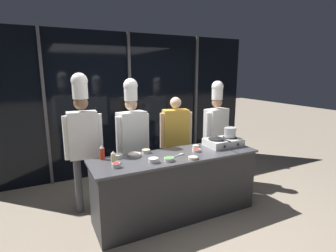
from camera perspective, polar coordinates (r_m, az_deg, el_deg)
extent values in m
plane|color=gray|center=(3.93, 1.72, -18.61)|extent=(24.00, 24.00, 0.00)
cube|color=black|center=(5.22, -8.37, 4.71)|extent=(5.33, 0.04, 2.70)
cube|color=#47474C|center=(4.92, -25.16, 3.26)|extent=(0.05, 0.05, 2.70)
cube|color=#47474C|center=(5.17, -8.21, 4.66)|extent=(0.05, 0.05, 2.70)
cube|color=#47474C|center=(5.82, 6.09, 5.52)|extent=(0.05, 0.05, 2.70)
cube|color=#2D2D30|center=(3.73, 1.76, -12.95)|extent=(2.23, 0.65, 0.85)
cube|color=#47474C|center=(3.57, 1.80, -6.50)|extent=(2.30, 0.69, 0.03)
cube|color=silver|center=(4.04, 11.93, -3.49)|extent=(0.53, 0.36, 0.11)
cylinder|color=black|center=(3.95, 10.57, -2.86)|extent=(0.21, 0.21, 0.01)
cylinder|color=black|center=(3.82, 12.24, -4.39)|extent=(0.03, 0.01, 0.03)
cylinder|color=black|center=(4.10, 13.31, -2.44)|extent=(0.21, 0.21, 0.01)
cylinder|color=black|center=(3.98, 15.01, -3.89)|extent=(0.03, 0.01, 0.03)
cylinder|color=#232326|center=(3.95, 10.57, -2.72)|extent=(0.24, 0.24, 0.01)
cone|color=#232326|center=(3.94, 10.59, -2.46)|extent=(0.25, 0.25, 0.05)
cylinder|color=black|center=(3.78, 12.56, -3.04)|extent=(0.02, 0.19, 0.02)
cylinder|color=#B7BABF|center=(4.08, 13.36, -1.37)|extent=(0.17, 0.17, 0.15)
torus|color=#B7BABF|center=(4.06, 13.41, -0.38)|extent=(0.18, 0.18, 0.01)
torus|color=#B7BABF|center=(4.01, 12.32, -0.88)|extent=(0.01, 0.05, 0.05)
torus|color=#B7BABF|center=(4.13, 14.44, -0.60)|extent=(0.01, 0.05, 0.05)
cylinder|color=beige|center=(3.31, -11.81, -6.87)|extent=(0.06, 0.06, 0.12)
cone|color=white|center=(3.29, -11.87, -5.60)|extent=(0.05, 0.05, 0.03)
cylinder|color=red|center=(3.46, -14.13, -5.88)|extent=(0.06, 0.06, 0.15)
cone|color=white|center=(3.43, -14.22, -4.34)|extent=(0.05, 0.05, 0.04)
cylinder|color=silver|center=(3.31, 0.19, -7.30)|extent=(0.12, 0.12, 0.04)
torus|color=silver|center=(3.30, 0.19, -6.94)|extent=(0.13, 0.13, 0.01)
cylinder|color=#4C9E47|center=(3.31, 0.19, -7.10)|extent=(0.10, 0.10, 0.02)
cylinder|color=silver|center=(3.53, -7.33, -6.27)|extent=(0.17, 0.17, 0.03)
torus|color=silver|center=(3.52, -7.34, -6.02)|extent=(0.17, 0.17, 0.01)
cylinder|color=beige|center=(3.52, -7.34, -6.13)|extent=(0.14, 0.14, 0.02)
cylinder|color=silver|center=(3.27, -3.19, -7.48)|extent=(0.13, 0.13, 0.05)
torus|color=silver|center=(3.26, -3.20, -7.04)|extent=(0.13, 0.13, 0.01)
cylinder|color=silver|center=(3.26, -3.20, -7.25)|extent=(0.10, 0.10, 0.03)
cylinder|color=silver|center=(3.64, -4.82, -5.52)|extent=(0.11, 0.11, 0.05)
torus|color=silver|center=(3.63, -4.82, -5.16)|extent=(0.12, 0.12, 0.01)
cylinder|color=#E0C689|center=(3.63, -4.82, -5.33)|extent=(0.09, 0.09, 0.03)
cylinder|color=silver|center=(3.71, 6.20, -5.30)|extent=(0.12, 0.12, 0.03)
torus|color=silver|center=(3.71, 6.20, -5.07)|extent=(0.12, 0.12, 0.01)
cylinder|color=#B22D1E|center=(3.71, 6.20, -5.17)|extent=(0.10, 0.10, 0.02)
cylinder|color=silver|center=(3.89, 6.04, -4.47)|extent=(0.09, 0.09, 0.04)
torus|color=silver|center=(3.88, 6.04, -4.21)|extent=(0.09, 0.09, 0.01)
cylinder|color=silver|center=(3.88, 6.04, -4.32)|extent=(0.08, 0.08, 0.02)
cylinder|color=silver|center=(3.16, -11.22, -8.40)|extent=(0.10, 0.10, 0.05)
torus|color=silver|center=(3.15, -11.23, -7.96)|extent=(0.10, 0.10, 0.01)
cylinder|color=red|center=(3.16, -11.23, -8.17)|extent=(0.08, 0.08, 0.03)
cylinder|color=silver|center=(3.40, 5.45, -6.92)|extent=(0.12, 0.12, 0.03)
torus|color=silver|center=(3.40, 5.45, -6.68)|extent=(0.12, 0.12, 0.01)
cylinder|color=#EAA893|center=(3.40, 5.45, -6.78)|extent=(0.10, 0.10, 0.02)
cylinder|color=silver|center=(3.49, -10.80, -6.46)|extent=(0.13, 0.13, 0.05)
torus|color=silver|center=(3.48, -10.81, -6.09)|extent=(0.13, 0.13, 0.01)
cylinder|color=silver|center=(3.49, -10.81, -6.26)|extent=(0.10, 0.10, 0.03)
cube|color=#B2B5BA|center=(3.48, 1.55, -6.64)|extent=(0.17, 0.08, 0.01)
ellipsoid|color=#B2B5BA|center=(3.57, 2.97, -6.09)|extent=(0.10, 0.08, 0.02)
cylinder|color=#4C4C51|center=(4.03, -15.77, -11.85)|extent=(0.10, 0.10, 0.81)
cylinder|color=#4C4C51|center=(4.01, -18.89, -12.16)|extent=(0.10, 0.10, 0.81)
cube|color=white|center=(3.79, -18.01, -1.87)|extent=(0.40, 0.22, 0.65)
cylinder|color=white|center=(3.78, -14.64, -1.88)|extent=(0.08, 0.08, 0.60)
cylinder|color=white|center=(3.75, -21.28, -2.46)|extent=(0.08, 0.08, 0.60)
sphere|color=brown|center=(3.71, -18.45, 4.83)|extent=(0.19, 0.19, 0.19)
cylinder|color=white|center=(3.69, -18.63, 7.45)|extent=(0.20, 0.20, 0.24)
sphere|color=white|center=(3.69, -18.75, 9.28)|extent=(0.22, 0.22, 0.22)
cylinder|color=#232326|center=(4.26, -6.22, -10.33)|extent=(0.11, 0.11, 0.77)
cylinder|color=#232326|center=(4.16, -9.01, -11.01)|extent=(0.11, 0.11, 0.77)
cube|color=white|center=(3.99, -7.87, -1.37)|extent=(0.46, 0.29, 0.62)
cylinder|color=white|center=(4.09, -4.75, -1.24)|extent=(0.08, 0.08, 0.57)
cylinder|color=white|center=(3.86, -10.67, -2.19)|extent=(0.08, 0.08, 0.57)
sphere|color=tan|center=(3.92, -8.05, 4.73)|extent=(0.18, 0.18, 0.18)
cylinder|color=white|center=(3.90, -8.12, 7.09)|extent=(0.19, 0.19, 0.22)
sphere|color=white|center=(3.89, -8.17, 8.72)|extent=(0.21, 0.21, 0.21)
cylinder|color=#2D3856|center=(4.52, 2.98, -8.99)|extent=(0.11, 0.11, 0.76)
cylinder|color=#2D3856|center=(4.46, 0.18, -9.27)|extent=(0.11, 0.11, 0.76)
cube|color=gold|center=(4.29, 1.64, -0.51)|extent=(0.44, 0.29, 0.62)
cylinder|color=beige|center=(4.34, 4.68, -0.64)|extent=(0.08, 0.08, 0.57)
cylinder|color=beige|center=(4.20, -1.23, -1.00)|extent=(0.08, 0.08, 0.57)
sphere|color=beige|center=(4.22, 1.68, 5.10)|extent=(0.18, 0.18, 0.18)
cylinder|color=#2D3856|center=(4.93, 11.01, -7.51)|extent=(0.11, 0.11, 0.75)
cylinder|color=#2D3856|center=(4.77, 9.17, -8.12)|extent=(0.11, 0.11, 0.75)
cube|color=white|center=(4.66, 10.41, 0.03)|extent=(0.45, 0.29, 0.60)
cylinder|color=white|center=(4.82, 12.56, 0.11)|extent=(0.08, 0.08, 0.56)
cylinder|color=white|center=(4.48, 8.72, -0.64)|extent=(0.08, 0.08, 0.56)
sphere|color=#A87A5B|center=(4.60, 10.61, 5.07)|extent=(0.18, 0.18, 0.18)
cylinder|color=white|center=(4.58, 10.68, 7.04)|extent=(0.19, 0.19, 0.22)
sphere|color=white|center=(4.57, 10.74, 8.40)|extent=(0.20, 0.20, 0.20)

